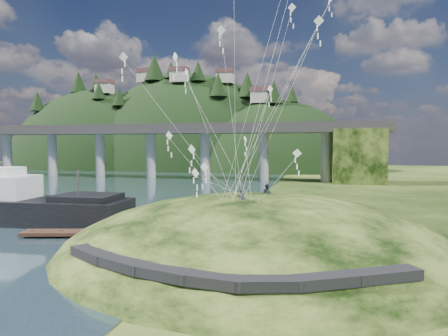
# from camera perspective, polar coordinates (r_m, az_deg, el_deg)

# --- Properties ---
(ground) EXTENTS (320.00, 320.00, 0.00)m
(ground) POSITION_cam_1_polar(r_m,az_deg,el_deg) (35.20, -8.84, -11.93)
(ground) COLOR black
(ground) RESTS_ON ground
(grass_hill) EXTENTS (36.00, 32.00, 13.00)m
(grass_hill) POSITION_cam_1_polar(r_m,az_deg,el_deg) (35.42, 4.94, -14.33)
(grass_hill) COLOR black
(grass_hill) RESTS_ON ground
(footpath) EXTENTS (22.29, 5.84, 0.83)m
(footpath) POSITION_cam_1_polar(r_m,az_deg,el_deg) (23.45, -0.80, -14.44)
(footpath) COLOR black
(footpath) RESTS_ON ground
(bridge) EXTENTS (160.00, 11.00, 15.00)m
(bridge) POSITION_cam_1_polar(r_m,az_deg,el_deg) (108.85, -7.74, 3.55)
(bridge) COLOR #2D2B2B
(bridge) RESTS_ON ground
(far_ridge) EXTENTS (153.00, 70.00, 94.50)m
(far_ridge) POSITION_cam_1_polar(r_m,az_deg,el_deg) (164.49, -6.67, -2.50)
(far_ridge) COLOR black
(far_ridge) RESTS_ON ground
(work_barge) EXTENTS (24.85, 7.94, 8.59)m
(work_barge) POSITION_cam_1_polar(r_m,az_deg,el_deg) (53.03, -26.74, -4.70)
(work_barge) COLOR black
(work_barge) RESTS_ON ground
(wooden_dock) EXTENTS (13.67, 5.38, 0.97)m
(wooden_dock) POSITION_cam_1_polar(r_m,az_deg,el_deg) (42.74, -18.52, -8.74)
(wooden_dock) COLOR #321B14
(wooden_dock) RESTS_ON ground
(kite_flyers) EXTENTS (2.43, 4.44, 1.78)m
(kite_flyers) POSITION_cam_1_polar(r_m,az_deg,el_deg) (33.96, 5.04, -2.47)
(kite_flyers) COLOR #23272F
(kite_flyers) RESTS_ON ground
(kite_swarm) EXTENTS (17.74, 17.72, 20.10)m
(kite_swarm) POSITION_cam_1_polar(r_m,az_deg,el_deg) (34.52, 2.92, 14.93)
(kite_swarm) COLOR white
(kite_swarm) RESTS_ON ground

